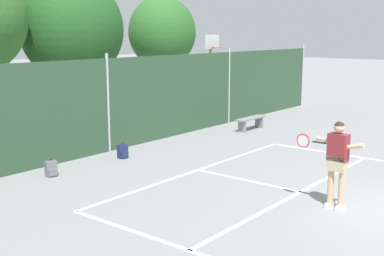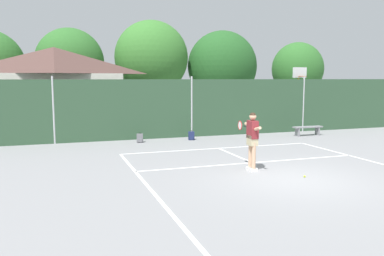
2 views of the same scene
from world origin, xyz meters
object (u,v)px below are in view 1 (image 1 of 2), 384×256
backpack_grey (51,169)px  courtside_bench (251,121)px  basketball_hoop (211,64)px  backpack_navy (123,152)px  tennis_player (337,157)px

backpack_grey → courtside_bench: (8.55, -0.63, 0.17)m
basketball_hoop → backpack_navy: size_ratio=7.67×
basketball_hoop → courtside_bench: 3.69m
backpack_grey → basketball_hoop: bearing=12.7°
courtside_bench → backpack_navy: bearing=174.4°
backpack_navy → courtside_bench: (6.07, -0.59, 0.17)m
tennis_player → backpack_navy: bearing=88.0°
tennis_player → courtside_bench: bearing=43.7°
tennis_player → backpack_grey: size_ratio=4.01×
backpack_navy → courtside_bench: size_ratio=0.29×
tennis_player → courtside_bench: size_ratio=1.16×
backpack_navy → courtside_bench: courtside_bench is taller
backpack_grey → backpack_navy: (2.48, -0.04, 0.00)m
backpack_grey → courtside_bench: size_ratio=0.29×
basketball_hoop → backpack_grey: size_ratio=7.67×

